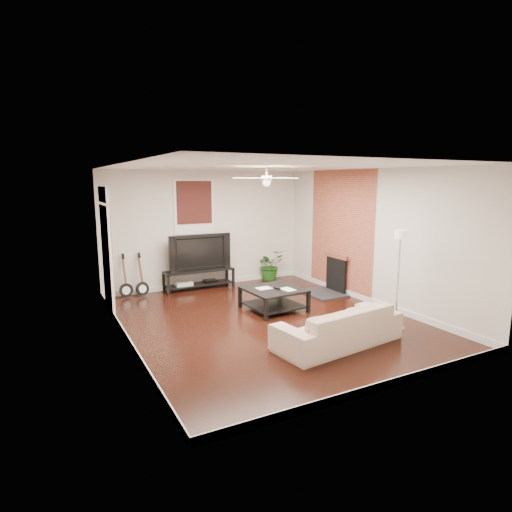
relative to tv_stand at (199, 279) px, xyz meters
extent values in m
cube|color=black|center=(0.29, -2.78, -0.23)|extent=(5.00, 6.00, 0.01)
cube|color=white|center=(0.29, -2.78, 2.57)|extent=(5.00, 6.00, 0.01)
cube|color=silver|center=(0.29, 0.22, 1.17)|extent=(5.00, 0.01, 2.80)
cube|color=silver|center=(0.29, -5.78, 1.17)|extent=(5.00, 0.01, 2.80)
cube|color=silver|center=(-2.21, -2.78, 1.17)|extent=(0.01, 6.00, 2.80)
cube|color=silver|center=(2.79, -2.78, 1.17)|extent=(0.01, 6.00, 2.80)
cube|color=#B15139|center=(2.78, -1.78, 1.17)|extent=(0.02, 2.20, 2.80)
cube|color=black|center=(2.49, -1.78, 0.23)|extent=(0.80, 1.10, 0.92)
cube|color=black|center=(-0.01, 0.19, 1.72)|extent=(1.00, 0.06, 1.30)
cube|color=white|center=(-2.17, -0.88, 1.02)|extent=(0.08, 1.00, 2.50)
cube|color=black|center=(0.00, 0.00, 0.00)|extent=(1.67, 0.45, 0.47)
imported|color=black|center=(0.00, 0.02, 0.66)|extent=(1.50, 0.20, 0.86)
cube|color=black|center=(0.73, -2.29, -0.01)|extent=(1.11, 1.11, 0.44)
imported|color=tan|center=(0.73, -4.33, 0.08)|extent=(2.22, 1.09, 0.62)
imported|color=#1E5317|center=(1.96, 0.04, 0.16)|extent=(0.79, 0.71, 0.79)
camera|label=1|loc=(-3.35, -9.32, 2.31)|focal=29.53mm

